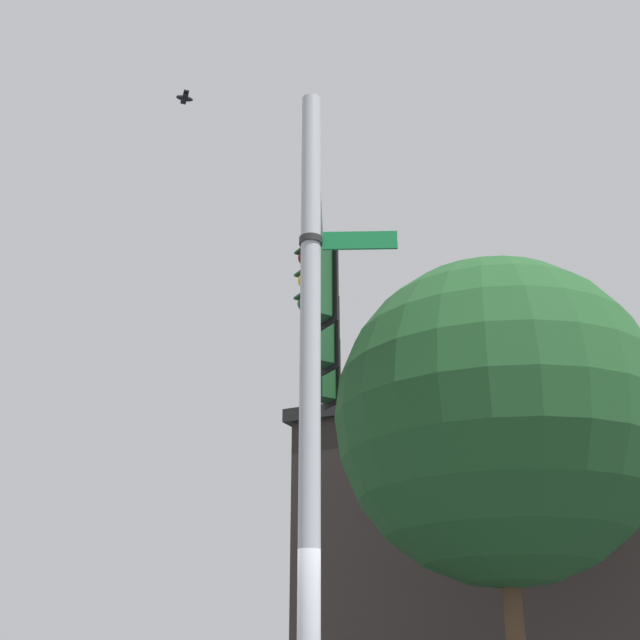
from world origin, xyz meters
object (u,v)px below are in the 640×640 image
Objects in this scene: traffic_light_mid_inner at (320,333)px; street_name_sign at (336,241)px; bird_flying at (185,98)px; traffic_light_mid_outer at (323,372)px; traffic_light_nearest_pole at (316,283)px.

traffic_light_mid_inner reaches higher than street_name_sign.
bird_flying is at bearing 92.45° from traffic_light_mid_inner.
street_name_sign is (-3.56, 1.95, -0.48)m from traffic_light_mid_inner.
traffic_light_mid_inner is 1.35× the size of street_name_sign.
traffic_light_mid_inner and traffic_light_mid_outer have the same top height.
traffic_light_mid_outer is at bearing -64.87° from bird_flying.
traffic_light_mid_outer is 1.35× the size of street_name_sign.
traffic_light_nearest_pole is at bearing -24.94° from street_name_sign.
street_name_sign is (-1.96, 0.91, -0.48)m from traffic_light_nearest_pole.
traffic_light_nearest_pole is at bearing -133.38° from bird_flying.
bird_flying is (3.45, 0.67, 3.98)m from street_name_sign.
street_name_sign is 2.56× the size of bird_flying.
traffic_light_nearest_pole is 1.35× the size of street_name_sign.
traffic_light_mid_inner is 1.00× the size of traffic_light_mid_outer.
traffic_light_mid_outer is 5.98m from street_name_sign.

